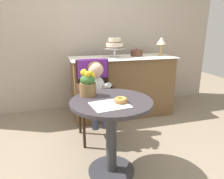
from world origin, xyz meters
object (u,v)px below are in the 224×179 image
tiered_cake_stand (115,45)px  cafe_table (111,123)px  seated_child (97,87)px  donut_front (121,100)px  table_lamp (161,42)px  flower_vase (88,83)px  wicker_chair (94,86)px  round_layer_cake (137,53)px

tiered_cake_stand → cafe_table: bearing=-108.1°
seated_child → cafe_table: bearing=-89.9°
donut_front → table_lamp: 1.81m
seated_child → tiered_cake_stand: tiered_cake_stand is taller
cafe_table → tiered_cake_stand: bearing=71.9°
flower_vase → wicker_chair: bearing=73.4°
tiered_cake_stand → table_lamp: 0.75m
flower_vase → table_lamp: table_lamp is taller
tiered_cake_stand → table_lamp: table_lamp is taller
seated_child → tiered_cake_stand: 0.92m
seated_child → donut_front: bearing=-85.0°
round_layer_cake → table_lamp: table_lamp is taller
seated_child → table_lamp: (1.17, 0.69, 0.44)m
wicker_chair → seated_child: size_ratio=1.31×
tiered_cake_stand → round_layer_cake: bearing=7.2°
seated_child → flower_vase: size_ratio=2.97×
donut_front → round_layer_cake: bearing=62.9°
wicker_chair → flower_vase: 0.62m
seated_child → tiered_cake_stand: bearing=58.8°
donut_front → round_layer_cake: 1.62m
seated_child → round_layer_cake: 1.12m
flower_vase → seated_child: bearing=67.7°
wicker_chair → table_lamp: table_lamp is taller
flower_vase → round_layer_cake: round_layer_cake is taller
tiered_cake_stand → table_lamp: bearing=-0.8°
seated_child → table_lamp: size_ratio=2.55×
seated_child → round_layer_cake: size_ratio=3.97×
wicker_chair → round_layer_cake: bearing=38.3°
flower_vase → donut_front: bearing=-50.4°
wicker_chair → seated_child: bearing=-88.5°
wicker_chair → round_layer_cake: size_ratio=5.21×
donut_front → tiered_cake_stand: bearing=75.2°
cafe_table → seated_child: (-0.00, 0.60, 0.17)m
table_lamp → tiered_cake_stand: bearing=179.2°
table_lamp → flower_vase: bearing=-140.6°
flower_vase → cafe_table: bearing=-48.2°
cafe_table → donut_front: donut_front is taller
cafe_table → seated_child: 0.62m
cafe_table → wicker_chair: bearing=90.1°
seated_child → table_lamp: bearing=30.6°
flower_vase → table_lamp: size_ratio=0.86×
cafe_table → tiered_cake_stand: size_ratio=2.40×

